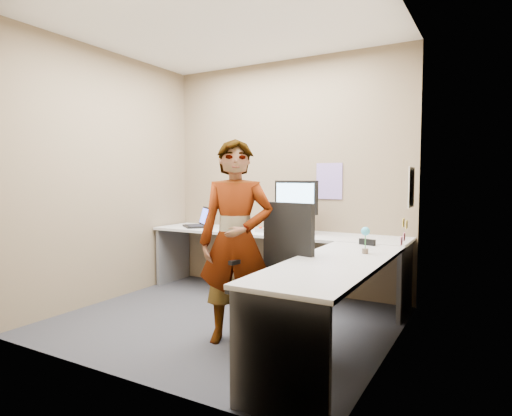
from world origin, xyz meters
The scene contains 21 objects.
ground centered at (0.00, 0.00, 0.00)m, with size 3.00×3.00×0.00m, color black.
wall_back centered at (0.00, 1.30, 1.35)m, with size 3.00×3.00×0.00m, color brown.
wall_right centered at (1.50, 0.00, 1.35)m, with size 2.70×2.70×0.00m, color brown.
wall_left centered at (-1.50, 0.00, 1.35)m, with size 2.70×2.70×0.00m, color brown.
ceiling centered at (0.00, 0.00, 2.70)m, with size 3.00×3.00×0.00m, color white.
desk centered at (0.44, 0.39, 0.59)m, with size 2.98×2.58×0.73m.
paper_ream centered at (0.30, 0.93, 0.76)m, with size 0.34×0.25×0.07m, color red.
monitor centered at (0.29, 0.95, 1.10)m, with size 0.54×0.19×0.51m.
laptop centered at (-1.02, 0.97, 0.79)m, with size 0.45×0.44×0.24m.
trackball_mouse centered at (-0.09, 0.88, 0.76)m, with size 0.12×0.08×0.07m.
origami centered at (0.27, 0.88, 0.76)m, with size 0.10×0.10×0.06m, color white.
stapler centered at (1.18, 0.55, 0.76)m, with size 0.15×0.04×0.06m, color black.
flower centered at (1.28, 0.11, 0.87)m, with size 0.07×0.07×0.22m.
calendar_purple centered at (0.55, 1.29, 1.30)m, with size 0.30×0.01×0.40m, color #846BB7.
calendar_white centered at (1.49, 0.90, 1.25)m, with size 0.01×0.28×0.38m, color white.
sticky_note_a centered at (1.49, 0.55, 0.95)m, with size 0.01×0.07×0.07m, color #F2E059.
sticky_note_b centered at (1.49, 0.60, 0.82)m, with size 0.01×0.07×0.07m, color pink.
sticky_note_c centered at (1.49, 0.48, 0.80)m, with size 0.01×0.07×0.07m, color pink.
sticky_note_d centered at (1.49, 0.70, 0.92)m, with size 0.01×0.07×0.07m, color #F2E059.
office_chair centered at (0.72, -0.36, 0.46)m, with size 0.62×0.60×1.12m.
person centered at (0.36, -0.37, 0.82)m, with size 0.60×0.39×1.64m, color #999399.
Camera 1 is at (2.18, -3.27, 1.33)m, focal length 30.00 mm.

